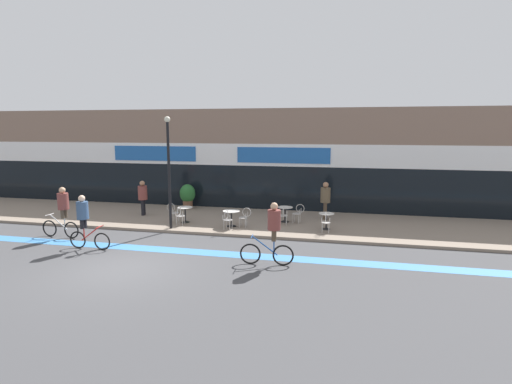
# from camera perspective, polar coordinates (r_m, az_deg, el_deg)

# --- Properties ---
(ground_plane) EXTENTS (120.00, 120.00, 0.00)m
(ground_plane) POSITION_cam_1_polar(r_m,az_deg,el_deg) (14.06, -18.46, -10.32)
(ground_plane) COLOR #424244
(sidewalk_slab) EXTENTS (40.00, 5.50, 0.12)m
(sidewalk_slab) POSITION_cam_1_polar(r_m,az_deg,el_deg) (20.33, -7.94, -3.77)
(sidewalk_slab) COLOR gray
(sidewalk_slab) RESTS_ON ground
(storefront_facade) EXTENTS (40.00, 4.06, 5.62)m
(storefront_facade) POSITION_cam_1_polar(r_m,az_deg,el_deg) (24.36, -4.21, 4.93)
(storefront_facade) COLOR #7F6656
(storefront_facade) RESTS_ON ground
(bike_lane_stripe) EXTENTS (36.00, 0.70, 0.01)m
(bike_lane_stripe) POSITION_cam_1_polar(r_m,az_deg,el_deg) (15.87, -14.38, -7.88)
(bike_lane_stripe) COLOR #3D7AB7
(bike_lane_stripe) RESTS_ON ground
(bistro_table_0) EXTENTS (0.72, 0.72, 0.74)m
(bistro_table_0) POSITION_cam_1_polar(r_m,az_deg,el_deg) (19.25, -10.09, -2.76)
(bistro_table_0) COLOR black
(bistro_table_0) RESTS_ON sidewalk_slab
(bistro_table_1) EXTENTS (0.78, 0.78, 0.73)m
(bistro_table_1) POSITION_cam_1_polar(r_m,az_deg,el_deg) (18.22, -3.54, -3.32)
(bistro_table_1) COLOR black
(bistro_table_1) RESTS_ON sidewalk_slab
(bistro_table_2) EXTENTS (0.71, 0.71, 0.73)m
(bistro_table_2) POSITION_cam_1_polar(r_m,az_deg,el_deg) (19.10, 4.19, -2.76)
(bistro_table_2) COLOR black
(bistro_table_2) RESTS_ON sidewalk_slab
(bistro_table_3) EXTENTS (0.67, 0.67, 0.73)m
(bistro_table_3) POSITION_cam_1_polar(r_m,az_deg,el_deg) (17.95, 10.03, -3.66)
(bistro_table_3) COLOR black
(bistro_table_3) RESTS_ON sidewalk_slab
(cafe_chair_0_near) EXTENTS (0.41, 0.58, 0.90)m
(cafe_chair_0_near) POSITION_cam_1_polar(r_m,az_deg,el_deg) (18.69, -10.82, -3.18)
(cafe_chair_0_near) COLOR #B7B2AD
(cafe_chair_0_near) RESTS_ON sidewalk_slab
(cafe_chair_0_side) EXTENTS (0.58, 0.41, 0.90)m
(cafe_chair_0_side) POSITION_cam_1_polar(r_m,az_deg,el_deg) (19.50, -11.79, -2.70)
(cafe_chair_0_side) COLOR #B7B2AD
(cafe_chair_0_side) RESTS_ON sidewalk_slab
(cafe_chair_1_near) EXTENTS (0.44, 0.59, 0.90)m
(cafe_chair_1_near) POSITION_cam_1_polar(r_m,az_deg,el_deg) (17.64, -4.13, -3.77)
(cafe_chair_1_near) COLOR #B7B2AD
(cafe_chair_1_near) RESTS_ON sidewalk_slab
(cafe_chair_1_side) EXTENTS (0.58, 0.40, 0.90)m
(cafe_chair_1_side) POSITION_cam_1_polar(r_m,az_deg,el_deg) (18.07, -1.63, -3.44)
(cafe_chair_1_side) COLOR #B7B2AD
(cafe_chair_1_side) RESTS_ON sidewalk_slab
(cafe_chair_2_near) EXTENTS (0.44, 0.59, 0.90)m
(cafe_chair_2_near) POSITION_cam_1_polar(r_m,az_deg,el_deg) (18.49, 3.92, -3.17)
(cafe_chair_2_near) COLOR #B7B2AD
(cafe_chair_2_near) RESTS_ON sidewalk_slab
(cafe_chair_2_side) EXTENTS (0.60, 0.45, 0.90)m
(cafe_chair_2_side) POSITION_cam_1_polar(r_m,az_deg,el_deg) (19.01, 6.05, -2.86)
(cafe_chair_2_side) COLOR #B7B2AD
(cafe_chair_2_side) RESTS_ON sidewalk_slab
(cafe_chair_3_near) EXTENTS (0.40, 0.57, 0.90)m
(cafe_chair_3_near) POSITION_cam_1_polar(r_m,az_deg,el_deg) (17.34, 9.93, -4.11)
(cafe_chair_3_near) COLOR #B7B2AD
(cafe_chair_3_near) RESTS_ON sidewalk_slab
(planter_pot) EXTENTS (0.86, 0.86, 1.35)m
(planter_pot) POSITION_cam_1_polar(r_m,az_deg,el_deg) (22.63, -9.75, -0.43)
(planter_pot) COLOR brown
(planter_pot) RESTS_ON sidewalk_slab
(lamp_post) EXTENTS (0.26, 0.26, 4.95)m
(lamp_post) POSITION_cam_1_polar(r_m,az_deg,el_deg) (17.90, -12.35, 3.86)
(lamp_post) COLOR black
(lamp_post) RESTS_ON sidewalk_slab
(cyclist_0) EXTENTS (1.83, 0.53, 2.15)m
(cyclist_0) POSITION_cam_1_polar(r_m,az_deg,el_deg) (13.32, 2.29, -5.43)
(cyclist_0) COLOR black
(cyclist_0) RESTS_ON ground
(cyclist_1) EXTENTS (1.72, 0.48, 2.08)m
(cyclist_1) POSITION_cam_1_polar(r_m,az_deg,el_deg) (16.42, -23.32, -3.44)
(cyclist_1) COLOR black
(cyclist_1) RESTS_ON ground
(cyclist_2) EXTENTS (1.81, 0.51, 2.15)m
(cyclist_2) POSITION_cam_1_polar(r_m,az_deg,el_deg) (18.48, -25.94, -2.19)
(cyclist_2) COLOR black
(cyclist_2) RESTS_ON ground
(pedestrian_near_end) EXTENTS (0.53, 0.53, 1.85)m
(pedestrian_near_end) POSITION_cam_1_polar(r_m,az_deg,el_deg) (19.81, 9.89, -0.75)
(pedestrian_near_end) COLOR #4C3D2D
(pedestrian_near_end) RESTS_ON sidewalk_slab
(pedestrian_far_end) EXTENTS (0.52, 0.52, 1.79)m
(pedestrian_far_end) POSITION_cam_1_polar(r_m,az_deg,el_deg) (21.27, -15.88, -0.39)
(pedestrian_far_end) COLOR black
(pedestrian_far_end) RESTS_ON sidewalk_slab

